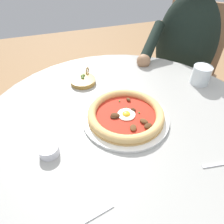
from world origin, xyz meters
The scene contains 8 objects.
ground_plane centered at (0.00, 0.00, -0.01)m, with size 6.00×6.00×0.02m, color #9E754C.
dining_table centered at (0.00, 0.00, 0.58)m, with size 1.06×1.06×0.72m.
pizza_on_plate centered at (0.01, -0.01, 0.74)m, with size 0.31×0.31×0.04m.
water_glass centered at (0.12, -0.41, 0.75)m, with size 0.08×0.08×0.08m.
ramekin_capers centered at (-0.06, 0.27, 0.73)m, with size 0.06×0.06×0.03m.
olive_pan centered at (0.29, 0.08, 0.73)m, with size 0.13×0.11×0.04m.
diner_person centered at (0.46, -0.56, 0.54)m, with size 0.44×0.57×1.21m.
cafe_chair_diner centered at (0.55, -0.68, 0.55)m, with size 0.60×0.60×0.92m.
Camera 1 is at (-0.48, 0.21, 1.22)m, focal length 32.15 mm.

